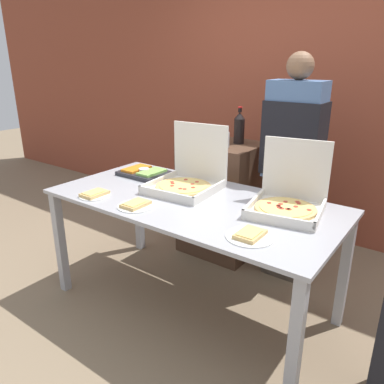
{
  "coord_description": "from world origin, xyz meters",
  "views": [
    {
      "loc": [
        1.36,
        -1.85,
        1.69
      ],
      "look_at": [
        0.0,
        0.0,
        0.87
      ],
      "focal_mm": 35.0,
      "sensor_mm": 36.0,
      "label": 1
    }
  ],
  "objects": [
    {
      "name": "paper_plate_front_left",
      "position": [
        -0.56,
        -0.34,
        0.83
      ],
      "size": [
        0.21,
        0.21,
        0.03
      ],
      "color": "white",
      "rests_on": "buffet_table"
    },
    {
      "name": "soda_bottle",
      "position": [
        -0.18,
        0.93,
        1.14
      ],
      "size": [
        0.09,
        0.09,
        0.31
      ],
      "color": "black",
      "rests_on": "sideboard_podium"
    },
    {
      "name": "sideboard_podium",
      "position": [
        -0.29,
        0.85,
        0.5
      ],
      "size": [
        0.64,
        0.55,
        1.01
      ],
      "color": "#4C3323",
      "rests_on": "ground_plane"
    },
    {
      "name": "paper_plate_front_right",
      "position": [
        0.57,
        -0.27,
        0.83
      ],
      "size": [
        0.26,
        0.26,
        0.03
      ],
      "color": "white",
      "rests_on": "buffet_table"
    },
    {
      "name": "veggie_tray",
      "position": [
        -0.63,
        0.21,
        0.84
      ],
      "size": [
        0.37,
        0.28,
        0.05
      ],
      "color": "#28282D",
      "rests_on": "buffet_table"
    },
    {
      "name": "pizza_box_far_left",
      "position": [
        0.58,
        0.19,
        0.9
      ],
      "size": [
        0.48,
        0.49,
        0.41
      ],
      "rotation": [
        0.0,
        0.0,
        0.17
      ],
      "color": "silver",
      "rests_on": "buffet_table"
    },
    {
      "name": "buffet_table",
      "position": [
        0.0,
        0.0,
        0.73
      ],
      "size": [
        1.92,
        0.94,
        0.82
      ],
      "color": "#A8AAB2",
      "rests_on": "ground_plane"
    },
    {
      "name": "brick_wall_behind",
      "position": [
        0.0,
        1.7,
        1.4
      ],
      "size": [
        10.0,
        0.06,
        2.8
      ],
      "color": "brown",
      "rests_on": "ground_plane"
    },
    {
      "name": "paper_plate_front_center",
      "position": [
        -0.21,
        -0.31,
        0.83
      ],
      "size": [
        0.23,
        0.23,
        0.03
      ],
      "color": "white",
      "rests_on": "buffet_table"
    },
    {
      "name": "soda_can_silver",
      "position": [
        -0.2,
        0.73,
        1.07
      ],
      "size": [
        0.07,
        0.07,
        0.12
      ],
      "color": "silver",
      "rests_on": "sideboard_podium"
    },
    {
      "name": "ground_plane",
      "position": [
        0.0,
        0.0,
        0.0
      ],
      "size": [
        16.0,
        16.0,
        0.0
      ],
      "primitive_type": "plane",
      "color": "#847056"
    },
    {
      "name": "pizza_box_far_right",
      "position": [
        -0.15,
        0.16,
        0.9
      ],
      "size": [
        0.48,
        0.49,
        0.44
      ],
      "rotation": [
        0.0,
        0.0,
        0.08
      ],
      "color": "silver",
      "rests_on": "buffet_table"
    },
    {
      "name": "person_server_vest",
      "position": [
        0.35,
        0.8,
        0.98
      ],
      "size": [
        0.42,
        0.24,
        1.74
      ],
      "rotation": [
        0.0,
        0.0,
        3.14
      ],
      "color": "#473D33",
      "rests_on": "ground_plane"
    }
  ]
}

